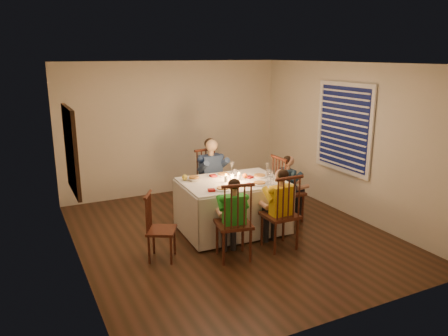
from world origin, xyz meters
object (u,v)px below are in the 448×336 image
chair_near_left (233,258)px  chair_extra (163,259)px  child_yellow (279,247)px  serving_bowl (194,179)px  chair_adult (212,212)px  adult (212,212)px  child_teal (287,220)px  chair_end (287,220)px  chair_near_right (279,247)px  dining_table (232,195)px  child_green (233,258)px

chair_near_left → chair_extra: bearing=-13.2°
child_yellow → serving_bowl: serving_bowl is taller
chair_adult → chair_extra: size_ratio=1.19×
adult → child_teal: adult is taller
serving_bowl → chair_extra: bearing=-137.1°
chair_extra → chair_near_left: bearing=-86.1°
chair_end → child_yellow: (-0.71, -0.83, 0.00)m
chair_adult → child_yellow: 1.78m
chair_extra → chair_near_right: bearing=-75.2°
chair_adult → chair_near_left: 1.83m
chair_near_left → chair_end: 1.68m
child_teal → chair_adult: bearing=45.9°
chair_extra → child_teal: bearing=-51.0°
chair_extra → child_yellow: size_ratio=0.79×
chair_adult → adult: adult is taller
adult → child_teal: size_ratio=1.18×
child_teal → chair_near_right: bearing=139.0°
dining_table → chair_adult: bearing=88.5°
chair_end → chair_near_left: bearing=119.3°
child_teal → serving_bowl: (-1.56, 0.30, 0.85)m
chair_near_left → child_green: bearing=11.6°
chair_extra → child_green: 0.98m
chair_near_right → chair_end: size_ratio=1.00×
dining_table → serving_bowl: 0.65m
dining_table → child_yellow: 1.09m
chair_end → child_teal: size_ratio=1.00×
chair_near_left → child_yellow: child_yellow is taller
child_teal → serving_bowl: 1.80m
chair_near_right → chair_extra: 1.69m
dining_table → adult: (0.06, 0.90, -0.59)m
adult → child_teal: 1.34m
chair_near_right → chair_extra: (-1.64, 0.41, 0.00)m
chair_near_left → child_teal: size_ratio=1.00×
child_green → chair_near_left: bearing=-168.4°
adult → serving_bowl: size_ratio=6.89×
chair_near_left → child_green: child_green is taller
chair_near_right → adult: bearing=-81.4°
child_yellow → child_teal: (0.71, 0.83, 0.00)m
chair_end → child_yellow: 1.10m
chair_near_right → adult: (-0.26, 1.76, 0.00)m
dining_table → chair_near_left: 1.13m
child_green → adult: bearing=-93.9°
chair_near_left → serving_bowl: size_ratio=5.84×
chair_extra → child_teal: child_teal is taller
dining_table → adult: size_ratio=1.22×
chair_end → adult: bearing=45.9°
chair_near_left → chair_near_right: 0.75m
dining_table → adult: 1.08m
child_teal → child_green: bearing=119.3°
dining_table → chair_end: (1.03, -0.02, -0.59)m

